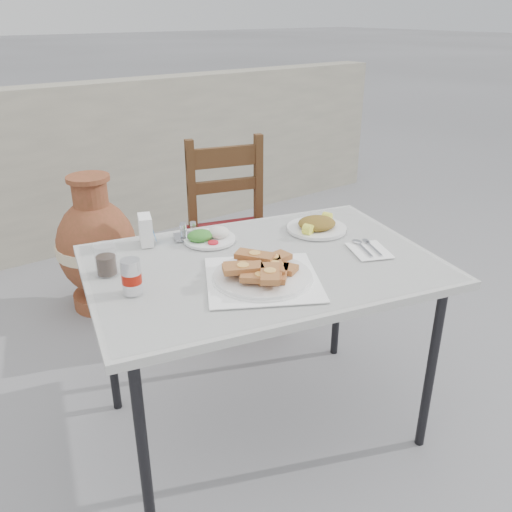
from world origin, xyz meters
TOP-DOWN VIEW (x-y plane):
  - ground at (0.00, 0.00)m, footprint 80.00×80.00m
  - cafe_table at (-0.01, 0.05)m, footprint 1.49×1.18m
  - pide_plate at (-0.10, -0.07)m, footprint 0.54×0.54m
  - salad_rice_plate at (-0.07, 0.35)m, footprint 0.22×0.22m
  - salad_chopped_plate at (0.37, 0.17)m, footprint 0.26×0.26m
  - soda_can at (-0.52, 0.11)m, footprint 0.07×0.07m
  - cola_glass at (-0.53, 0.30)m, footprint 0.08×0.08m
  - napkin_holder at (-0.29, 0.47)m, footprint 0.09×0.11m
  - condiment_caddy at (-0.13, 0.42)m, footprint 0.12×0.11m
  - cutlery_napkin at (0.39, -0.11)m, footprint 0.20×0.22m
  - chair at (0.42, 0.88)m, footprint 0.57×0.57m
  - terracotta_urn at (-0.15, 1.49)m, footprint 0.47×0.47m
  - back_wall at (0.00, 2.50)m, footprint 6.00×0.25m

SIDE VIEW (x-z plane):
  - ground at x=0.00m, z-range 0.00..0.00m
  - terracotta_urn at x=-0.15m, z-range -0.03..0.79m
  - chair at x=0.42m, z-range 0.02..1.06m
  - back_wall at x=0.00m, z-range 0.00..1.20m
  - cafe_table at x=-0.01m, z-range 0.34..1.14m
  - cutlery_napkin at x=0.39m, z-range 0.80..0.81m
  - salad_rice_plate at x=-0.07m, z-range 0.79..0.85m
  - salad_chopped_plate at x=0.37m, z-range 0.79..0.85m
  - condiment_caddy at x=-0.13m, z-range 0.79..0.86m
  - pide_plate at x=-0.10m, z-range 0.80..0.88m
  - cola_glass at x=-0.53m, z-range 0.79..0.91m
  - napkin_holder at x=-0.29m, z-range 0.80..0.92m
  - soda_can at x=-0.52m, z-range 0.80..0.92m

